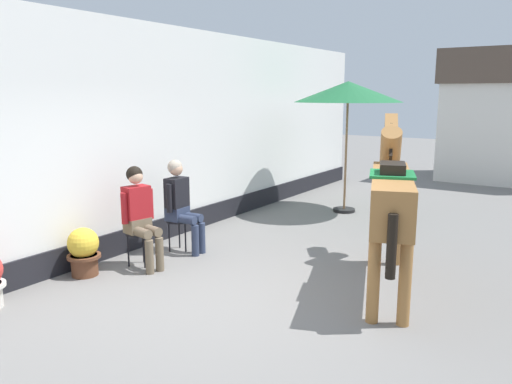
{
  "coord_description": "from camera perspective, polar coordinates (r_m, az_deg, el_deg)",
  "views": [
    {
      "loc": [
        3.24,
        -4.28,
        2.34
      ],
      "look_at": [
        -0.4,
        1.2,
        1.05
      ],
      "focal_mm": 35.22,
      "sensor_mm": 36.0,
      "label": 1
    }
  ],
  "objects": [
    {
      "name": "ground_plane",
      "position": [
        8.31,
        9.25,
        -5.42
      ],
      "size": [
        40.0,
        40.0,
        0.0
      ],
      "primitive_type": "plane",
      "color": "slate"
    },
    {
      "name": "distant_cottage",
      "position": [
        15.25,
        26.9,
        7.87
      ],
      "size": [
        3.4,
        2.6,
        3.5
      ],
      "color": "silver",
      "rests_on": "ground_plane"
    },
    {
      "name": "seated_visitor_far",
      "position": [
        7.53,
        -8.58,
        -1.01
      ],
      "size": [
        0.61,
        0.49,
        1.39
      ],
      "color": "black",
      "rests_on": "ground_plane"
    },
    {
      "name": "seated_visitor_near",
      "position": [
        6.95,
        -13.09,
        -2.2
      ],
      "size": [
        0.61,
        0.48,
        1.39
      ],
      "color": "black",
      "rests_on": "ground_plane"
    },
    {
      "name": "flower_planter_middle",
      "position": [
        6.94,
        -18.99,
        -6.33
      ],
      "size": [
        0.43,
        0.43,
        0.64
      ],
      "color": "brown",
      "rests_on": "ground_plane"
    },
    {
      "name": "saddled_horse_center",
      "position": [
        6.24,
        15.03,
        -0.21
      ],
      "size": [
        1.28,
        2.86,
        2.06
      ],
      "color": "#9E6B38",
      "rests_on": "ground_plane"
    },
    {
      "name": "cafe_parasol",
      "position": [
        10.05,
        10.41,
        11.04
      ],
      "size": [
        2.1,
        2.1,
        2.58
      ],
      "color": "black",
      "rests_on": "ground_plane"
    },
    {
      "name": "pub_facade_wall",
      "position": [
        8.22,
        -11.44,
        5.27
      ],
      "size": [
        0.34,
        14.0,
        3.4
      ],
      "color": "white",
      "rests_on": "ground_plane"
    }
  ]
}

